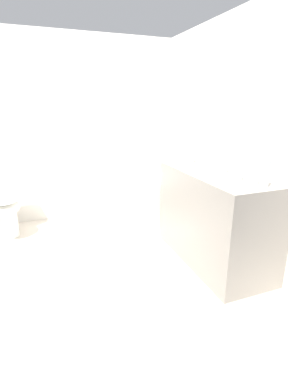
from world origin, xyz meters
name	(u,v)px	position (x,y,z in m)	size (l,w,h in m)	color
ground_plane	(94,263)	(0.00, 0.00, 0.00)	(3.80, 3.80, 0.00)	beige
wall_back_tiled	(69,130)	(0.00, 1.38, 1.15)	(3.20, 0.10, 2.30)	silver
wall_right_mirror	(229,137)	(1.45, 0.00, 1.15)	(0.10, 3.05, 2.30)	silver
bathtub	(118,199)	(0.51, 0.95, 0.29)	(1.58, 0.76, 1.29)	white
toilet	(5,206)	(-0.82, 0.98, 0.36)	(0.37, 0.50, 0.70)	white
vanity_counter	(214,217)	(1.11, -0.32, 0.44)	(0.58, 1.24, 0.88)	gray
sink_basin	(212,168)	(1.10, -0.25, 0.91)	(0.28, 0.28, 0.05)	white
sink_faucet	(228,166)	(1.27, -0.25, 0.92)	(0.11, 0.15, 0.08)	silver
water_bottle_0	(204,156)	(1.16, 0.01, 0.98)	(0.06, 0.06, 0.21)	silver
water_bottle_1	(237,164)	(1.17, -0.50, 0.99)	(0.06, 0.06, 0.23)	silver
water_bottle_2	(201,153)	(1.18, 0.09, 0.99)	(0.06, 0.06, 0.23)	silver
water_bottle_3	(266,171)	(1.17, -0.84, 1.00)	(0.06, 0.06, 0.26)	silver
water_bottle_4	(191,154)	(1.10, 0.16, 0.97)	(0.07, 0.07, 0.19)	silver
water_bottle_5	(250,169)	(1.18, -0.65, 0.98)	(0.07, 0.07, 0.20)	silver
drinking_glass_0	(239,174)	(1.12, -0.60, 0.93)	(0.06, 0.06, 0.10)	white
drinking_glass_1	(254,177)	(1.15, -0.74, 0.93)	(0.07, 0.07, 0.10)	white
bath_mat	(122,241)	(0.38, 0.33, 0.01)	(0.52, 0.38, 0.01)	white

